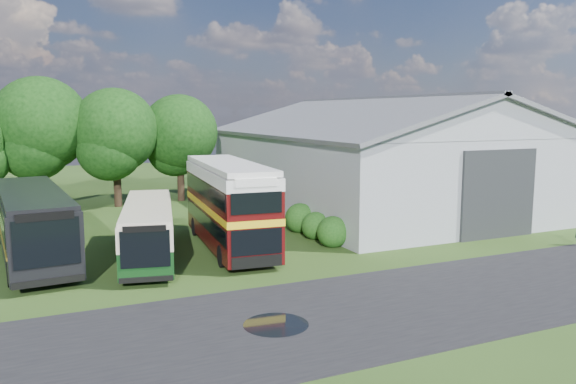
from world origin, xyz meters
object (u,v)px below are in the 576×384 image
bus_green_single (148,229)px  bus_dark_single (33,222)px  bus_maroon_double (229,205)px  storage_shed (379,151)px

bus_green_single → bus_dark_single: size_ratio=0.81×
bus_maroon_double → bus_green_single: bearing=-168.6°
bus_maroon_double → storage_shed: bearing=34.1°
bus_green_single → bus_dark_single: (-5.06, 2.21, 0.36)m
storage_shed → bus_maroon_double: (-14.48, -8.03, -1.92)m
bus_green_single → bus_maroon_double: 4.35m
storage_shed → bus_maroon_double: size_ratio=2.33×
storage_shed → bus_maroon_double: bearing=-151.0°
bus_maroon_double → bus_dark_single: bearing=174.5°
storage_shed → bus_dark_single: size_ratio=1.99×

